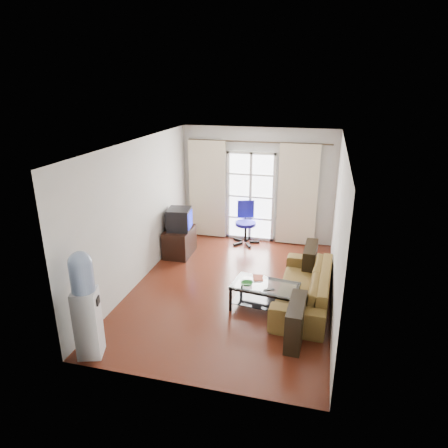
% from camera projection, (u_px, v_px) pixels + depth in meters
% --- Properties ---
extents(floor, '(5.20, 5.20, 0.00)m').
position_uv_depth(floor, '(232.00, 288.00, 7.49)').
color(floor, '#5D2616').
rests_on(floor, ground).
extents(ceiling, '(5.20, 5.20, 0.00)m').
position_uv_depth(ceiling, '(233.00, 144.00, 6.58)').
color(ceiling, white).
rests_on(ceiling, wall_back).
extents(wall_back, '(3.60, 0.02, 2.70)m').
position_uv_depth(wall_back, '(257.00, 185.00, 9.40)').
color(wall_back, silver).
rests_on(wall_back, floor).
extents(wall_front, '(3.60, 0.02, 2.70)m').
position_uv_depth(wall_front, '(182.00, 292.00, 4.66)').
color(wall_front, silver).
rests_on(wall_front, floor).
extents(wall_left, '(0.02, 5.20, 2.70)m').
position_uv_depth(wall_left, '(139.00, 213.00, 7.45)').
color(wall_left, silver).
rests_on(wall_left, floor).
extents(wall_right, '(0.02, 5.20, 2.70)m').
position_uv_depth(wall_right, '(338.00, 230.00, 6.61)').
color(wall_right, silver).
rests_on(wall_right, floor).
extents(french_door, '(1.16, 0.06, 2.15)m').
position_uv_depth(french_door, '(251.00, 197.00, 9.48)').
color(french_door, white).
rests_on(french_door, wall_back).
extents(curtain_rod, '(3.30, 0.04, 0.04)m').
position_uv_depth(curtain_rod, '(258.00, 142.00, 8.96)').
color(curtain_rod, '#4C3F2D').
rests_on(curtain_rod, wall_back).
extents(curtain_left, '(0.90, 0.07, 2.35)m').
position_uv_depth(curtain_left, '(207.00, 190.00, 9.62)').
color(curtain_left, beige).
rests_on(curtain_left, curtain_rod).
extents(curtain_right, '(0.90, 0.07, 2.35)m').
position_uv_depth(curtain_right, '(297.00, 196.00, 9.12)').
color(curtain_right, beige).
rests_on(curtain_right, curtain_rod).
extents(radiator, '(0.64, 0.12, 0.64)m').
position_uv_depth(radiator, '(289.00, 230.00, 9.47)').
color(radiator, gray).
rests_on(radiator, floor).
extents(sofa, '(2.27, 1.04, 0.64)m').
position_uv_depth(sofa, '(304.00, 286.00, 6.91)').
color(sofa, brown).
rests_on(sofa, floor).
extents(coffee_table, '(1.16, 0.75, 0.44)m').
position_uv_depth(coffee_table, '(265.00, 293.00, 6.75)').
color(coffee_table, silver).
rests_on(coffee_table, floor).
extents(bowl, '(0.26, 0.26, 0.05)m').
position_uv_depth(bowl, '(247.00, 283.00, 6.70)').
color(bowl, '#328B50').
rests_on(bowl, coffee_table).
extents(book, '(0.27, 0.31, 0.02)m').
position_uv_depth(book, '(253.00, 278.00, 6.91)').
color(book, '#B01521').
rests_on(book, coffee_table).
extents(remote, '(0.18, 0.13, 0.02)m').
position_uv_depth(remote, '(269.00, 290.00, 6.53)').
color(remote, black).
rests_on(remote, coffee_table).
extents(tv_stand, '(0.56, 0.83, 0.60)m').
position_uv_depth(tv_stand, '(180.00, 242.00, 8.88)').
color(tv_stand, black).
rests_on(tv_stand, floor).
extents(crt_tv, '(0.58, 0.58, 0.47)m').
position_uv_depth(crt_tv, '(178.00, 219.00, 8.68)').
color(crt_tv, black).
rests_on(crt_tv, tv_stand).
extents(task_chair, '(0.81, 0.81, 1.00)m').
position_uv_depth(task_chair, '(245.00, 231.00, 9.52)').
color(task_chair, black).
rests_on(task_chair, floor).
extents(water_cooler, '(0.41, 0.41, 1.59)m').
position_uv_depth(water_cooler, '(85.00, 303.00, 5.41)').
color(water_cooler, silver).
rests_on(water_cooler, floor).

